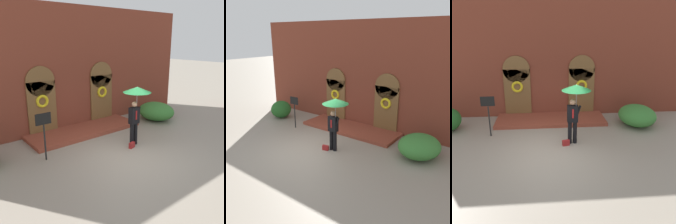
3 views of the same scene
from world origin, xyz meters
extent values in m
plane|color=gray|center=(0.00, 0.00, 0.00)|extent=(80.00, 80.00, 0.00)
cube|color=brown|center=(0.00, 4.20, 2.80)|extent=(14.00, 0.50, 5.60)
cube|color=brown|center=(-1.60, 3.91, 1.20)|extent=(1.30, 0.08, 2.40)
cylinder|color=brown|center=(-1.60, 3.91, 2.40)|extent=(1.30, 0.08, 1.30)
cube|color=brown|center=(1.60, 3.91, 1.20)|extent=(1.30, 0.08, 2.40)
cylinder|color=brown|center=(1.60, 3.91, 2.40)|extent=(1.30, 0.08, 1.30)
torus|color=yellow|center=(-1.60, 3.84, 1.55)|extent=(0.56, 0.12, 0.56)
torus|color=yellow|center=(1.60, 3.84, 1.55)|extent=(0.56, 0.12, 0.56)
cube|color=brown|center=(0.00, 3.05, 0.08)|extent=(5.20, 1.80, 0.16)
cylinder|color=black|center=(0.66, 0.60, 0.45)|extent=(0.16, 0.16, 0.90)
cylinder|color=black|center=(0.86, 0.60, 0.45)|extent=(0.16, 0.16, 0.90)
cube|color=black|center=(0.76, 0.60, 1.23)|extent=(0.41, 0.25, 0.66)
cube|color=#A51919|center=(0.76, 0.47, 1.27)|extent=(0.06, 0.01, 0.36)
sphere|color=#A87A5B|center=(0.76, 0.60, 1.69)|extent=(0.22, 0.22, 0.22)
cylinder|color=black|center=(0.98, 0.60, 1.33)|extent=(0.22, 0.09, 0.46)
cylinder|color=gray|center=(0.89, 0.60, 1.65)|extent=(0.02, 0.02, 0.98)
cone|color=#1E7538|center=(0.89, 0.60, 2.25)|extent=(1.10, 1.10, 0.22)
cone|color=white|center=(0.89, 0.60, 2.27)|extent=(0.61, 0.61, 0.20)
cube|color=maroon|center=(0.49, 0.40, 0.11)|extent=(0.30, 0.18, 0.22)
cylinder|color=black|center=(-2.58, 1.55, 0.65)|extent=(0.06, 0.06, 1.30)
cube|color=black|center=(-2.58, 1.55, 1.52)|extent=(0.56, 0.03, 0.40)
ellipsoid|color=#235B23|center=(-4.55, 2.28, 0.51)|extent=(1.16, 1.22, 1.03)
ellipsoid|color=#387A33|center=(3.98, 2.27, 0.46)|extent=(1.68, 1.98, 0.92)
camera|label=1|loc=(-5.79, -6.17, 4.10)|focal=40.00mm
camera|label=2|loc=(6.89, -7.29, 4.92)|focal=40.00mm
camera|label=3|loc=(-0.34, -8.28, 4.42)|focal=40.00mm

